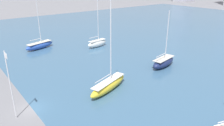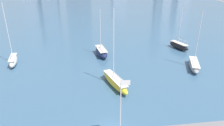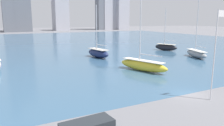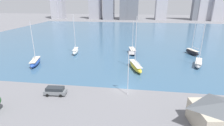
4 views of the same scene
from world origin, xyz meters
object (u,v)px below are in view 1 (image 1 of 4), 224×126
Objects in this scene: sailboat_navy at (163,62)px; flag_pole at (10,83)px; sailboat_yellow at (109,85)px; sailboat_white at (97,43)px; sailboat_blue at (40,45)px.

flag_pole is at bearing -100.02° from sailboat_navy.
flag_pole is 16.50m from sailboat_yellow.
sailboat_yellow reaches higher than flag_pole.
sailboat_yellow reaches higher than sailboat_white.
sailboat_white reaches higher than flag_pole.
sailboat_white is at bearing 42.02° from sailboat_blue.
sailboat_blue is (-31.37, -17.41, -0.08)m from sailboat_navy.
sailboat_blue reaches higher than sailboat_navy.
flag_pole is 35.18m from sailboat_blue.
sailboat_navy is 17.05m from sailboat_yellow.
flag_pole is at bearing -113.85° from sailboat_yellow.
sailboat_navy is 0.90× the size of sailboat_blue.
flag_pole is 0.65× the size of sailboat_yellow.
sailboat_white reaches higher than sailboat_navy.
sailboat_blue is at bearing 162.30° from sailboat_yellow.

